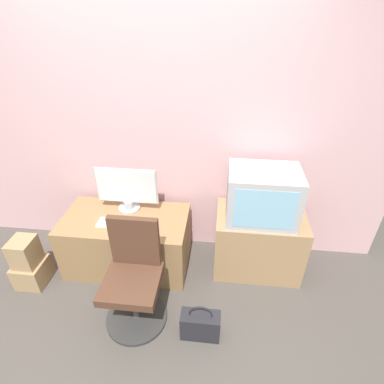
# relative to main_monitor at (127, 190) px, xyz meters

# --- Properties ---
(ground_plane) EXTENTS (12.00, 12.00, 0.00)m
(ground_plane) POSITION_rel_main_monitor_xyz_m (0.26, -1.07, -0.78)
(ground_plane) COLOR #4C4742
(wall_back) EXTENTS (4.40, 0.05, 2.60)m
(wall_back) POSITION_rel_main_monitor_xyz_m (0.26, 0.26, 0.52)
(wall_back) COLOR beige
(wall_back) RESTS_ON ground_plane
(desk) EXTENTS (1.17, 0.62, 0.56)m
(desk) POSITION_rel_main_monitor_xyz_m (-0.01, -0.16, -0.50)
(desk) COLOR #937047
(desk) RESTS_ON ground_plane
(side_stand) EXTENTS (0.81, 0.52, 0.62)m
(side_stand) POSITION_rel_main_monitor_xyz_m (1.25, -0.06, -0.47)
(side_stand) COLOR #A37F56
(side_stand) RESTS_ON ground_plane
(main_monitor) EXTENTS (0.58, 0.21, 0.43)m
(main_monitor) POSITION_rel_main_monitor_xyz_m (0.00, 0.00, 0.00)
(main_monitor) COLOR #B2B2B7
(main_monitor) RESTS_ON desk
(keyboard) EXTENTS (0.37, 0.14, 0.01)m
(keyboard) POSITION_rel_main_monitor_xyz_m (-0.03, -0.25, -0.21)
(keyboard) COLOR white
(keyboard) RESTS_ON desk
(mouse) EXTENTS (0.07, 0.04, 0.03)m
(mouse) POSITION_rel_main_monitor_xyz_m (0.23, -0.27, -0.20)
(mouse) COLOR #4C4C51
(mouse) RESTS_ON desk
(crt_tv) EXTENTS (0.60, 0.44, 0.47)m
(crt_tv) POSITION_rel_main_monitor_xyz_m (1.23, -0.08, 0.07)
(crt_tv) COLOR #B7B7BC
(crt_tv) RESTS_ON side_stand
(office_chair) EXTENTS (0.50, 0.50, 0.92)m
(office_chair) POSITION_rel_main_monitor_xyz_m (0.23, -0.73, -0.38)
(office_chair) COLOR #333333
(office_chair) RESTS_ON ground_plane
(cardboard_box_lower) EXTENTS (0.26, 0.28, 0.24)m
(cardboard_box_lower) POSITION_rel_main_monitor_xyz_m (-0.84, -0.50, -0.66)
(cardboard_box_lower) COLOR #A3845B
(cardboard_box_lower) RESTS_ON ground_plane
(cardboard_box_upper) EXTENTS (0.20, 0.22, 0.27)m
(cardboard_box_upper) POSITION_rel_main_monitor_xyz_m (-0.84, -0.50, -0.41)
(cardboard_box_upper) COLOR #A3845B
(cardboard_box_upper) RESTS_ON cardboard_box_lower
(handbag) EXTENTS (0.31, 0.14, 0.35)m
(handbag) POSITION_rel_main_monitor_xyz_m (0.77, -0.87, -0.65)
(handbag) COLOR #232328
(handbag) RESTS_ON ground_plane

